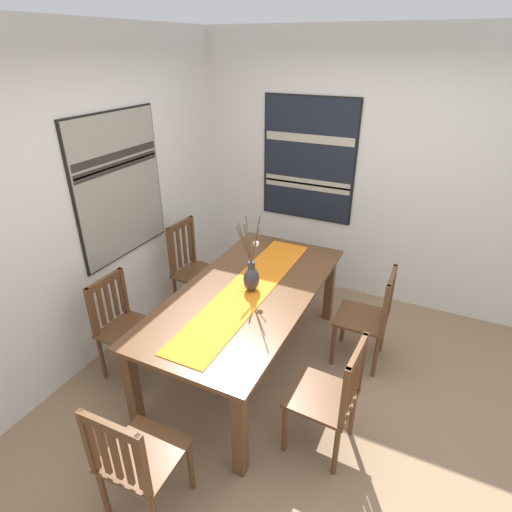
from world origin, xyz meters
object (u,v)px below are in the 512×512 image
chair_1 (369,315)px  painting_on_back_wall (120,186)px  chair_0 (331,395)px  painting_on_side_wall (308,160)px  chair_3 (193,267)px  chair_2 (136,459)px  dining_table (248,300)px  chair_4 (124,325)px  centerpiece_vase (251,276)px

chair_1 → painting_on_back_wall: 2.41m
chair_0 → painting_on_side_wall: (2.12, 0.96, 0.96)m
chair_1 → chair_3: (0.05, 1.80, 0.01)m
chair_2 → chair_3: 2.18m
chair_2 → painting_on_side_wall: 3.19m
dining_table → chair_3: 1.06m
chair_0 → painting_on_back_wall: painting_on_back_wall is taller
chair_4 → chair_0: bearing=-90.3°
chair_1 → painting_on_back_wall: painting_on_back_wall is taller
chair_3 → chair_4: chair_3 is taller
centerpiece_vase → chair_1: size_ratio=0.80×
chair_4 → chair_2: bearing=-135.4°
dining_table → painting_on_side_wall: (1.60, 0.08, 0.78)m
chair_2 → painting_on_back_wall: size_ratio=0.71×
dining_table → chair_4: 1.04m
painting_on_side_wall → centerpiece_vase: bearing=-176.0°
chair_4 → painting_on_side_wall: bearing=-20.9°
chair_1 → chair_4: 2.06m
centerpiece_vase → chair_1: (0.47, -0.88, -0.41)m
chair_4 → painting_on_back_wall: size_ratio=0.70×
dining_table → chair_3: size_ratio=2.16×
chair_2 → painting_on_back_wall: (1.50, 1.29, 0.96)m
chair_1 → painting_on_side_wall: 1.77m
chair_0 → chair_3: 2.06m
centerpiece_vase → painting_on_back_wall: (0.05, 1.29, 0.54)m
chair_1 → painting_on_side_wall: size_ratio=0.70×
painting_on_side_wall → chair_1: bearing=-138.2°
chair_2 → painting_on_back_wall: bearing=40.6°
painting_on_side_wall → chair_3: bearing=142.5°
centerpiece_vase → painting_on_side_wall: painting_on_side_wall is taller
dining_table → chair_1: (0.49, -0.91, -0.19)m
centerpiece_vase → chair_3: bearing=60.5°
chair_3 → painting_on_side_wall: 1.64m
chair_3 → painting_on_back_wall: (-0.47, 0.36, 0.94)m
chair_2 → painting_on_back_wall: 2.20m
chair_3 → painting_on_side_wall: bearing=-37.5°
dining_table → chair_4: bearing=119.8°
dining_table → chair_3: bearing=59.0°
chair_3 → painting_on_back_wall: painting_on_back_wall is taller
chair_4 → painting_on_back_wall: bearing=33.1°
chair_4 → painting_on_back_wall: painting_on_back_wall is taller
chair_3 → chair_4: (-1.05, -0.01, -0.02)m
chair_0 → painting_on_back_wall: (0.58, 2.14, 0.96)m
dining_table → chair_2: (-1.44, -0.03, -0.19)m
chair_1 → painting_on_back_wall: bearing=101.1°
painting_on_back_wall → chair_4: bearing=-146.9°
chair_0 → chair_4: chair_0 is taller
chair_3 → painting_on_back_wall: 1.12m
chair_1 → chair_2: (-1.93, 0.88, -0.01)m
chair_0 → chair_1: (1.01, -0.03, -0.00)m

